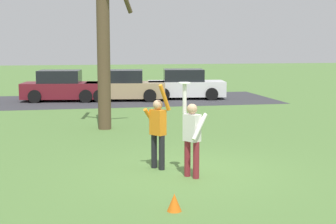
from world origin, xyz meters
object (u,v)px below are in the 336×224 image
object	(u,v)px
person_defender	(158,128)
parked_car_white	(185,85)
parked_car_maroon	(62,87)
parked_car_tan	(125,86)
person_catcher	(192,134)
field_cone_orange	(174,202)
frisbee_disc	(185,83)
bare_tree_tall	(103,34)

from	to	relation	value
person_defender	parked_car_white	distance (m)	15.26
parked_car_maroon	parked_car_tan	distance (m)	3.24
person_catcher	field_cone_orange	world-z (taller)	person_catcher
person_catcher	parked_car_white	size ratio (longest dim) A/B	0.48
person_catcher	frisbee_disc	distance (m)	1.13
parked_car_white	field_cone_orange	xyz separation A→B (m)	(-4.31, -17.72, -0.57)
person_catcher	bare_tree_tall	size ratio (longest dim) A/B	0.33
person_catcher	field_cone_orange	xyz separation A→B (m)	(-0.84, -2.12, -0.82)
frisbee_disc	person_catcher	bearing A→B (deg)	-55.78
person_defender	person_catcher	bearing A→B (deg)	0.00
field_cone_orange	parked_car_white	bearing A→B (deg)	76.34
bare_tree_tall	field_cone_orange	xyz separation A→B (m)	(0.64, -8.81, -3.10)
person_defender	parked_car_white	bearing A→B (deg)	130.28
frisbee_disc	bare_tree_tall	size ratio (longest dim) A/B	0.04
person_catcher	parked_car_tan	size ratio (longest dim) A/B	0.48
person_catcher	bare_tree_tall	world-z (taller)	bare_tree_tall
person_defender	frisbee_disc	xyz separation A→B (m)	(0.48, -0.70, 1.11)
parked_car_white	bare_tree_tall	distance (m)	10.49
parked_car_tan	parked_car_white	distance (m)	3.32
person_catcher	person_defender	distance (m)	1.08
field_cone_orange	parked_car_tan	bearing A→B (deg)	86.77
field_cone_orange	parked_car_maroon	bearing A→B (deg)	97.10
person_defender	parked_car_maroon	bearing A→B (deg)	155.16
parked_car_tan	bare_tree_tall	xyz separation A→B (m)	(-1.63, -8.74, 2.54)
person_catcher	field_cone_orange	bearing A→B (deg)	124.29
frisbee_disc	field_cone_orange	xyz separation A→B (m)	(-0.71, -2.31, -1.93)
person_catcher	frisbee_disc	xyz separation A→B (m)	(-0.13, 0.19, 1.11)
frisbee_disc	parked_car_tan	size ratio (longest dim) A/B	0.06
person_catcher	parked_car_tan	bearing A→B (deg)	-34.79
frisbee_disc	bare_tree_tall	distance (m)	6.75
person_defender	parked_car_white	size ratio (longest dim) A/B	0.47
person_defender	bare_tree_tall	xyz separation A→B (m)	(-0.87, 5.80, 2.28)
parked_car_tan	parked_car_white	world-z (taller)	same
bare_tree_tall	frisbee_disc	bearing A→B (deg)	-78.30
parked_car_tan	bare_tree_tall	distance (m)	9.25
person_defender	field_cone_orange	bearing A→B (deg)	-38.59
parked_car_tan	person_defender	bearing A→B (deg)	-84.86
parked_car_maroon	frisbee_disc	bearing A→B (deg)	-71.20
parked_car_tan	parked_car_maroon	bearing A→B (deg)	-178.11
bare_tree_tall	person_catcher	bearing A→B (deg)	-77.58
parked_car_white	parked_car_maroon	bearing A→B (deg)	-173.56
person_defender	parked_car_maroon	xyz separation A→B (m)	(-2.46, 14.90, -0.25)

